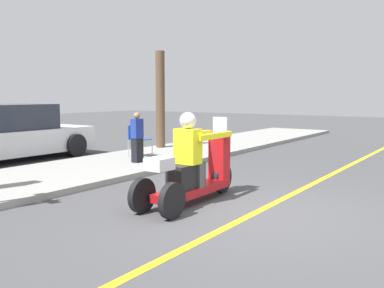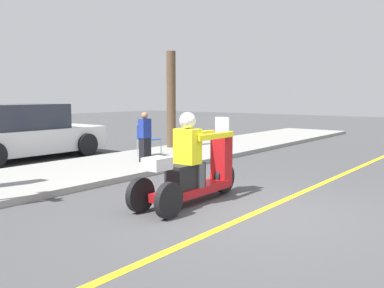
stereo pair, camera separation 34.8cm
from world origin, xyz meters
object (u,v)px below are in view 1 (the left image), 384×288
at_px(spectator_with_child, 137,138).
at_px(tree_trunk, 160,100).
at_px(folding_chair_curbside, 137,137).
at_px(motorcycle_trike, 192,170).
at_px(parked_car_lot_right, 9,134).

relative_size(spectator_with_child, tree_trunk, 0.41).
height_order(folding_chair_curbside, tree_trunk, tree_trunk).
distance_m(motorcycle_trike, tree_trunk, 6.57).
relative_size(motorcycle_trike, parked_car_lot_right, 0.56).
distance_m(spectator_with_child, tree_trunk, 3.12).
distance_m(parked_car_lot_right, tree_trunk, 4.41).
distance_m(motorcycle_trike, parked_car_lot_right, 6.71).
height_order(folding_chair_curbside, parked_car_lot_right, parked_car_lot_right).
relative_size(folding_chair_curbside, tree_trunk, 0.28).
height_order(motorcycle_trike, tree_trunk, tree_trunk).
bearing_deg(motorcycle_trike, tree_trunk, 43.40).
relative_size(spectator_with_child, parked_car_lot_right, 0.28).
height_order(motorcycle_trike, spectator_with_child, motorcycle_trike).
bearing_deg(tree_trunk, parked_car_lot_right, 149.78).
xyz_separation_m(folding_chair_curbside, tree_trunk, (1.85, 0.71, 0.96)).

